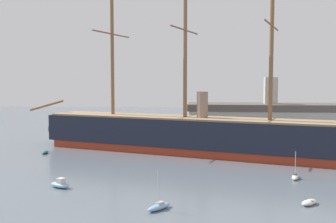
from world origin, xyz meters
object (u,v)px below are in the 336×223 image
tall_ship (185,134)px  sailboat_alongside_stern (295,177)px  dinghy_far_left (45,152)px  dinghy_distant_centre (201,145)px  dockside_warehouse_right (290,122)px  dinghy_mid_right (309,202)px  motorboat_mid_left (60,184)px  sailboat_near_centre (159,206)px

tall_ship → sailboat_alongside_stern: (18.37, -20.94, -3.68)m
dinghy_far_left → dinghy_distant_centre: 34.94m
dinghy_distant_centre → dockside_warehouse_right: bearing=30.3°
dinghy_mid_right → dinghy_far_left: size_ratio=1.06×
motorboat_mid_left → dockside_warehouse_right: size_ratio=0.06×
tall_ship → sailboat_alongside_stern: tall_ship is taller
dinghy_distant_centre → motorboat_mid_left: bearing=-117.4°
sailboat_near_centre → motorboat_mid_left: (-15.26, 8.31, 0.10)m
dinghy_mid_right → dinghy_far_left: 55.36m
motorboat_mid_left → dinghy_distant_centre: bearing=62.6°
dinghy_mid_right → sailboat_alongside_stern: bearing=84.8°
tall_ship → dockside_warehouse_right: size_ratio=1.30×
dinghy_mid_right → dockside_warehouse_right: (9.11, 56.13, 4.33)m
sailboat_alongside_stern → sailboat_near_centre: bearing=-139.2°
dockside_warehouse_right → dinghy_far_left: bearing=-155.0°
tall_ship → dinghy_distant_centre: 10.01m
sailboat_near_centre → dockside_warehouse_right: (27.35, 59.71, 4.26)m
dockside_warehouse_right → sailboat_near_centre: bearing=-114.6°
dinghy_far_left → dinghy_distant_centre: dinghy_distant_centre is taller
sailboat_near_centre → dinghy_distant_centre: bearing=84.5°
sailboat_alongside_stern → motorboat_mid_left: bearing=-166.3°
sailboat_near_centre → motorboat_mid_left: size_ratio=1.30×
sailboat_alongside_stern → dockside_warehouse_right: bearing=79.6°
motorboat_mid_left → sailboat_alongside_stern: (34.70, 8.44, -0.13)m
motorboat_mid_left → dinghy_distant_centre: 42.85m
sailboat_alongside_stern → dinghy_far_left: 50.54m
sailboat_near_centre → dockside_warehouse_right: bearing=65.4°
dinghy_mid_right → dinghy_far_left: (-46.38, 30.23, -0.02)m
dinghy_distant_centre → dinghy_mid_right: bearing=-72.1°
dinghy_mid_right → dockside_warehouse_right: bearing=80.8°
tall_ship → motorboat_mid_left: size_ratio=20.45×
dinghy_mid_right → dockside_warehouse_right: size_ratio=0.05×
dinghy_distant_centre → tall_ship: bearing=-111.5°
dinghy_mid_right → dinghy_distant_centre: 44.93m
sailboat_near_centre → dinghy_distant_centre: size_ratio=1.48×
sailboat_near_centre → dinghy_far_left: sailboat_near_centre is taller
dinghy_far_left → dockside_warehouse_right: size_ratio=0.05×
tall_ship → sailboat_alongside_stern: size_ratio=17.11×
sailboat_near_centre → dinghy_distant_centre: sailboat_near_centre is taller
dinghy_far_left → dinghy_distant_centre: bearing=21.0°
motorboat_mid_left → dinghy_far_left: 28.57m
tall_ship → dinghy_mid_right: size_ratio=26.48×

